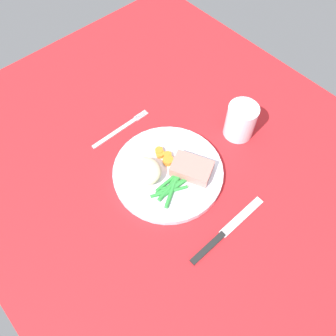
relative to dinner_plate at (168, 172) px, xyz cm
name	(u,v)px	position (x,y,z in cm)	size (l,w,h in cm)	color
dining_table	(191,177)	(3.66, 3.67, -1.80)	(120.00, 90.00, 2.00)	red
dinner_plate	(168,172)	(0.00, 0.00, 0.00)	(24.60, 24.60, 1.60)	white
meat_portion	(191,167)	(3.32, 3.88, 2.09)	(8.61, 5.74, 2.58)	#B2756B
mashed_potatoes	(146,171)	(-2.21, -4.43, 2.73)	(6.99, 6.61, 3.86)	beige
carrot_slices	(164,156)	(-3.06, 1.67, 1.35)	(5.50, 3.06, 1.24)	orange
green_beans	(171,187)	(3.72, -2.55, 1.19)	(5.41, 9.59, 0.89)	#2D8C38
fork	(121,129)	(-17.16, -0.26, -0.60)	(1.44, 16.60, 0.40)	silver
knife	(226,231)	(18.07, -0.29, -0.60)	(1.70, 20.50, 0.64)	black
water_glass	(240,123)	(2.52, 20.49, 2.97)	(7.06, 7.06, 8.75)	silver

